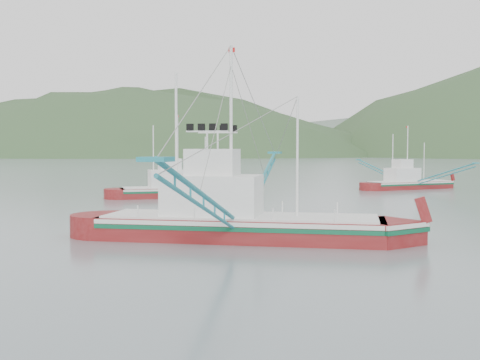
# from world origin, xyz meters

# --- Properties ---
(ground) EXTENTS (1200.00, 1200.00, 0.00)m
(ground) POSITION_xyz_m (0.00, 0.00, 0.00)
(ground) COLOR slate
(ground) RESTS_ON ground
(main_boat) EXTENTS (17.09, 30.42, 12.33)m
(main_boat) POSITION_xyz_m (1.43, -0.25, 1.77)
(main_boat) COLOR maroon
(main_boat) RESTS_ON ground
(bg_boat_far) EXTENTS (17.75, 19.20, 9.02)m
(bg_boat_far) POSITION_xyz_m (11.82, 48.37, 1.94)
(bg_boat_far) COLOR maroon
(bg_boat_far) RESTS_ON ground
(bg_boat_left) EXTENTS (16.41, 22.20, 9.80)m
(bg_boat_left) POSITION_xyz_m (-12.66, 27.82, 2.06)
(bg_boat_left) COLOR maroon
(bg_boat_left) RESTS_ON ground
(headland_left) EXTENTS (448.00, 308.00, 210.00)m
(headland_left) POSITION_xyz_m (-180.00, 360.00, 0.00)
(headland_left) COLOR #2D4A26
(headland_left) RESTS_ON ground
(ridge_distant) EXTENTS (960.00, 400.00, 240.00)m
(ridge_distant) POSITION_xyz_m (30.00, 560.00, 0.00)
(ridge_distant) COLOR slate
(ridge_distant) RESTS_ON ground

